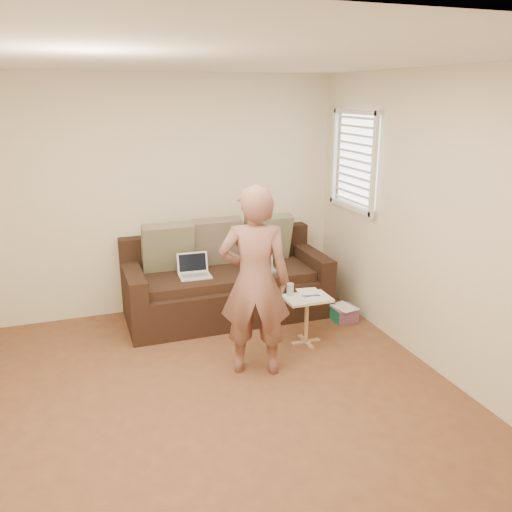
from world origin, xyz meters
The scene contains 18 objects.
floor centered at (0.00, 0.00, 0.00)m, with size 4.50×4.50×0.00m, color brown.
ceiling centered at (0.00, 0.00, 2.60)m, with size 4.50×4.50×0.00m, color white.
wall_back centered at (0.00, 2.25, 1.30)m, with size 4.00×4.00×0.00m, color beige.
wall_front centered at (0.00, -2.25, 1.30)m, with size 4.00×4.00×0.00m, color beige.
wall_right centered at (2.00, 0.00, 1.30)m, with size 4.50×4.50×0.00m, color beige.
window_blinds centered at (1.95, 1.50, 1.70)m, with size 0.12×0.88×1.08m, color white, non-canonical shape.
sofa centered at (0.59, 1.77, 0.42)m, with size 2.20×0.95×0.85m, color black, non-canonical shape.
pillow_left centered at (-0.01, 1.98, 0.79)m, with size 0.55×0.14×0.55m, color #6B6C50, non-canonical shape.
pillow_mid centered at (0.54, 2.02, 0.79)m, with size 0.55×0.14×0.55m, color brown, non-canonical shape.
pillow_right centered at (1.14, 1.99, 0.79)m, with size 0.55×0.14×0.55m, color #6B6C50, non-canonical shape.
laptop_silver centered at (0.95, 1.62, 0.52)m, with size 0.33×0.24×0.22m, color #B7BABC, non-canonical shape.
laptop_white centered at (0.22, 1.70, 0.52)m, with size 0.33×0.24×0.24m, color white, non-canonical shape.
person centered at (0.47, 0.51, 0.84)m, with size 0.62×0.42×1.69m, color brown.
side_table centered at (1.13, 0.85, 0.24)m, with size 0.44×0.31×0.49m, color silver, non-canonical shape.
drinking_glass centered at (1.00, 0.96, 0.55)m, with size 0.07×0.07×0.12m, color silver, non-canonical shape.
scissors centered at (1.18, 0.85, 0.49)m, with size 0.18×0.10×0.02m, color silver, non-canonical shape.
paper_on_table centered at (1.20, 0.93, 0.49)m, with size 0.21×0.30×0.00m, color white, non-canonical shape.
striped_box centered at (1.75, 1.20, 0.08)m, with size 0.26×0.26×0.16m, color #D6207E, non-canonical shape.
Camera 1 is at (-0.94, -3.49, 2.39)m, focal length 37.06 mm.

